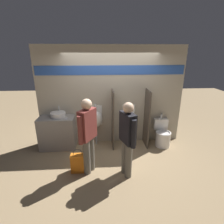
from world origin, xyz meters
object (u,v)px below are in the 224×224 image
object	(u,v)px
sink_basin	(58,115)
shopping_bag	(78,163)
cell_phone	(66,118)
urinal_near_counter	(96,119)
urinal_far	(129,118)
toilet	(162,135)
person_in_vest	(127,137)
person_with_lanyard	(88,134)

from	to	relation	value
sink_basin	shopping_bag	world-z (taller)	sink_basin
cell_phone	urinal_near_counter	size ratio (longest dim) A/B	0.12
urinal_far	cell_phone	bearing A→B (deg)	-172.36
urinal_near_counter	toilet	bearing A→B (deg)	-5.70
cell_phone	person_in_vest	xyz separation A→B (m)	(1.42, -1.15, 0.01)
sink_basin	urinal_near_counter	bearing A→B (deg)	4.12
person_with_lanyard	urinal_near_counter	bearing A→B (deg)	25.43
cell_phone	urinal_near_counter	bearing A→B (deg)	16.69
urinal_near_counter	person_with_lanyard	world-z (taller)	person_with_lanyard
person_in_vest	person_with_lanyard	world-z (taller)	person_with_lanyard
person_with_lanyard	toilet	bearing A→B (deg)	-31.16
toilet	shopping_bag	xyz separation A→B (m)	(-2.23, -1.03, -0.08)
sink_basin	person_with_lanyard	xyz separation A→B (m)	(0.86, -1.15, -0.03)
toilet	urinal_far	bearing A→B (deg)	168.71
urinal_near_counter	shopping_bag	distance (m)	1.38
cell_phone	toilet	xyz separation A→B (m)	(2.61, 0.04, -0.59)
urinal_near_counter	person_in_vest	bearing A→B (deg)	-64.07
sink_basin	toilet	size ratio (longest dim) A/B	0.46
person_in_vest	shopping_bag	distance (m)	1.25
urinal_far	person_in_vest	bearing A→B (deg)	-100.65
urinal_far	shopping_bag	xyz separation A→B (m)	(-1.30, -1.22, -0.54)
sink_basin	person_in_vest	bearing A→B (deg)	-38.31
cell_phone	person_in_vest	bearing A→B (deg)	-39.01
cell_phone	person_with_lanyard	world-z (taller)	person_with_lanyard
urinal_far	person_in_vest	xyz separation A→B (m)	(-0.26, -1.38, 0.14)
urinal_far	urinal_near_counter	bearing A→B (deg)	180.00
person_in_vest	cell_phone	bearing A→B (deg)	31.27
sink_basin	urinal_near_counter	world-z (taller)	urinal_near_counter
cell_phone	person_with_lanyard	distance (m)	1.17
sink_basin	cell_phone	size ratio (longest dim) A/B	2.82
cell_phone	person_with_lanyard	xyz separation A→B (m)	(0.63, -0.99, 0.03)
person_in_vest	person_with_lanyard	distance (m)	0.82
sink_basin	person_in_vest	distance (m)	2.11
cell_phone	urinal_far	bearing A→B (deg)	7.64
sink_basin	cell_phone	bearing A→B (deg)	-33.71
urinal_far	sink_basin	bearing A→B (deg)	-177.88
sink_basin	urinal_near_counter	size ratio (longest dim) A/B	0.34
sink_basin	urinal_near_counter	distance (m)	1.01
cell_phone	shopping_bag	bearing A→B (deg)	-68.82
sink_basin	cell_phone	world-z (taller)	sink_basin
cell_phone	urinal_far	size ratio (longest dim) A/B	0.12
urinal_far	person_in_vest	size ratio (longest dim) A/B	0.71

